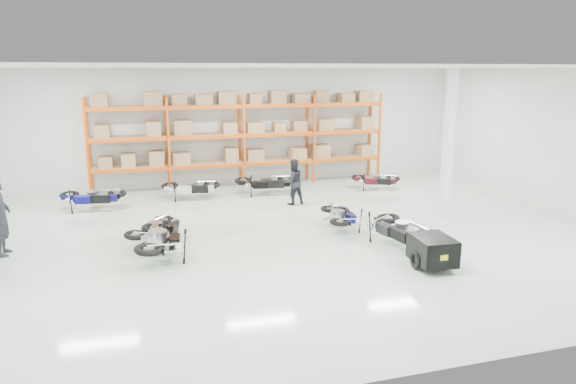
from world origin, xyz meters
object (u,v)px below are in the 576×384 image
object	(u,v)px
moto_black_far_left	(162,234)
moto_back_b	(190,184)
moto_back_a	(91,193)
moto_touring_right	(399,224)
person_left	(0,217)
trailer	(432,250)
person_back	(293,182)
moto_blue_centre	(341,212)
moto_back_c	(265,179)
moto_silver_left	(157,225)
moto_back_d	(376,177)

from	to	relation	value
moto_black_far_left	moto_back_b	bearing A→B (deg)	-96.02
moto_black_far_left	moto_back_a	world-z (taller)	moto_black_far_left
moto_touring_right	person_left	xyz separation A→B (m)	(-9.63, 2.09, 0.38)
moto_touring_right	trailer	bearing A→B (deg)	-99.15
trailer	person_back	world-z (taller)	person_back
moto_touring_right	moto_back_a	size ratio (longest dim) A/B	1.06
moto_black_far_left	moto_blue_centre	bearing A→B (deg)	-163.33
moto_black_far_left	trailer	bearing A→B (deg)	163.83
moto_touring_right	moto_back_c	size ratio (longest dim) A/B	1.02
trailer	moto_back_b	size ratio (longest dim) A/B	1.00
moto_blue_centre	moto_silver_left	bearing A→B (deg)	7.01
moto_silver_left	moto_black_far_left	distance (m)	1.10
moto_blue_centre	moto_black_far_left	size ratio (longest dim) A/B	0.82
moto_back_a	moto_back_b	world-z (taller)	moto_back_a
moto_black_far_left	trailer	distance (m)	6.37
moto_back_d	moto_back_b	bearing A→B (deg)	111.35
moto_blue_centre	moto_black_far_left	distance (m)	5.09
trailer	person_left	size ratio (longest dim) A/B	0.90
trailer	moto_blue_centre	bearing A→B (deg)	108.53
moto_black_far_left	moto_back_b	distance (m)	5.82
moto_blue_centre	person_left	xyz separation A→B (m)	(-8.74, 0.34, 0.48)
moto_touring_right	moto_back_b	world-z (taller)	moto_touring_right
trailer	person_back	size ratio (longest dim) A/B	1.13
moto_touring_right	moto_back_d	size ratio (longest dim) A/B	1.22
moto_touring_right	moto_back_d	xyz separation A→B (m)	(2.25, 6.08, -0.10)
moto_silver_left	person_left	size ratio (longest dim) A/B	0.86
moto_black_far_left	moto_back_d	size ratio (longest dim) A/B	1.24
moto_back_a	person_left	distance (m)	4.24
moto_back_c	moto_silver_left	bearing A→B (deg)	149.02
moto_touring_right	person_back	bearing A→B (deg)	97.13
moto_back_a	person_left	xyz separation A→B (m)	(-1.74, -3.85, 0.42)
moto_back_c	moto_back_d	world-z (taller)	moto_back_c
moto_black_far_left	trailer	size ratio (longest dim) A/B	1.12
moto_back_c	moto_blue_centre	bearing A→B (deg)	-156.76
moto_back_a	person_left	world-z (taller)	person_left
moto_touring_right	trailer	xyz separation A→B (m)	(0.00, -1.60, -0.16)
moto_blue_centre	person_left	size ratio (longest dim) A/B	0.83
moto_touring_right	moto_silver_left	bearing A→B (deg)	153.07
moto_back_b	moto_back_c	xyz separation A→B (m)	(2.69, -0.04, 0.04)
moto_blue_centre	moto_silver_left	size ratio (longest dim) A/B	0.97
moto_back_b	moto_blue_centre	bearing A→B (deg)	-131.55
moto_blue_centre	moto_back_b	xyz separation A→B (m)	(-3.78, 4.76, 0.04)
moto_back_b	person_back	size ratio (longest dim) A/B	1.13
moto_back_d	person_back	distance (m)	3.88
moto_back_a	moto_back_d	world-z (taller)	moto_back_a
person_back	moto_blue_centre	bearing A→B (deg)	91.26
moto_blue_centre	moto_back_a	xyz separation A→B (m)	(-7.00, 4.19, 0.06)
moto_blue_centre	moto_back_c	xyz separation A→B (m)	(-1.09, 4.72, 0.08)
trailer	moto_back_b	distance (m)	9.35
moto_silver_left	moto_back_a	xyz separation A→B (m)	(-1.92, 4.03, 0.04)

